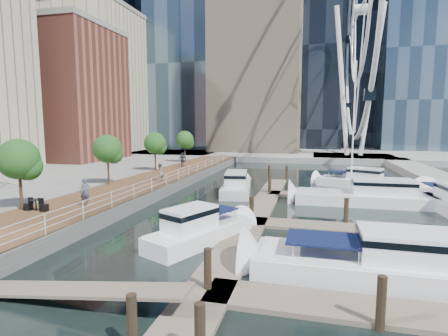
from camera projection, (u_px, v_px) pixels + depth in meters
ground at (158, 266)px, 16.16m from camera, size 520.00×520.00×0.00m
boardwalk at (138, 189)px, 32.72m from camera, size 6.00×60.00×1.00m
seawall at (168, 190)px, 31.99m from camera, size 0.25×60.00×1.00m
land_far at (291, 143)px, 114.23m from camera, size 200.00×114.00×1.00m
pier at (353, 158)px, 62.72m from camera, size 14.00×12.00×1.00m
railing at (166, 179)px, 31.88m from camera, size 0.10×60.00×1.05m
floating_docks at (328, 213)px, 23.76m from camera, size 16.00×34.00×2.60m
midrise_condos at (15, 75)px, 48.47m from camera, size 19.00×67.00×28.00m
ferris_wheel at (360, 10)px, 59.58m from camera, size 5.80×45.60×47.80m
street_trees at (107, 149)px, 31.87m from camera, size 2.60×42.60×4.60m
yacht_foreground at (382, 279)px, 14.75m from camera, size 11.85×3.22×2.15m
pedestrian_near at (85, 192)px, 23.78m from camera, size 0.79×0.64×1.86m
pedestrian_mid at (160, 172)px, 34.08m from camera, size 0.85×0.99×1.77m
pedestrian_far at (182, 160)px, 45.79m from camera, size 1.18×0.70×1.89m
moored_yachts at (357, 208)px, 27.19m from camera, size 21.37×37.45×11.50m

